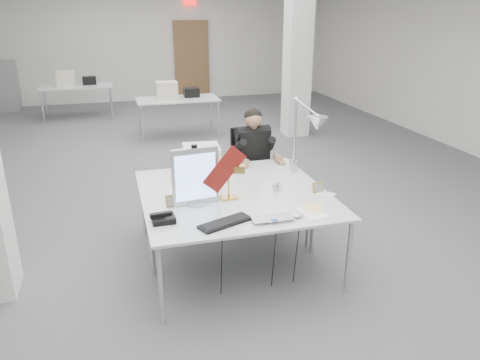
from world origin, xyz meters
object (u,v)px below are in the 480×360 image
(desk_phone, at_px, (163,219))
(architect_lamp, at_px, (304,134))
(beige_monitor, at_px, (202,162))
(desk_main, at_px, (247,212))
(monitor, at_px, (195,176))
(office_chair, at_px, (252,176))
(laptop, at_px, (275,222))
(seated_person, at_px, (253,145))
(bankers_lamp, at_px, (229,184))

(desk_phone, relative_size, architect_lamp, 0.20)
(beige_monitor, distance_m, architect_lamp, 1.11)
(desk_main, relative_size, monitor, 3.33)
(desk_main, relative_size, office_chair, 1.86)
(monitor, distance_m, desk_phone, 0.52)
(desk_main, relative_size, architect_lamp, 1.86)
(monitor, bearing_deg, laptop, -52.68)
(monitor, bearing_deg, desk_phone, -144.40)
(seated_person, xyz_separation_m, laptop, (-0.38, -1.84, -0.13))
(seated_person, distance_m, beige_monitor, 0.96)
(laptop, relative_size, architect_lamp, 0.37)
(office_chair, distance_m, laptop, 1.95)
(desk_main, bearing_deg, laptop, -64.36)
(office_chair, relative_size, desk_phone, 4.94)
(seated_person, relative_size, laptop, 2.77)
(architect_lamp, bearing_deg, beige_monitor, 166.12)
(seated_person, relative_size, bankers_lamp, 3.24)
(office_chair, distance_m, architect_lamp, 1.23)
(office_chair, height_order, bankers_lamp, bankers_lamp)
(beige_monitor, bearing_deg, architect_lamp, -10.93)
(beige_monitor, bearing_deg, bankers_lamp, -72.48)
(laptop, height_order, beige_monitor, beige_monitor)
(beige_monitor, xyz_separation_m, architect_lamp, (1.03, -0.30, 0.31))
(desk_phone, xyz_separation_m, beige_monitor, (0.53, 0.96, 0.15))
(office_chair, height_order, beige_monitor, beige_monitor)
(desk_main, distance_m, laptop, 0.35)
(desk_phone, bearing_deg, bankers_lamp, 26.17)
(monitor, distance_m, beige_monitor, 0.69)
(desk_main, relative_size, laptop, 5.03)
(monitor, xyz_separation_m, beige_monitor, (0.19, 0.66, -0.09))
(office_chair, bearing_deg, monitor, -128.63)
(desk_phone, relative_size, beige_monitor, 0.52)
(desk_main, distance_m, office_chair, 1.69)
(desk_main, bearing_deg, bankers_lamp, 105.48)
(seated_person, xyz_separation_m, beige_monitor, (-0.75, -0.59, 0.03))
(bankers_lamp, xyz_separation_m, architect_lamp, (0.89, 0.32, 0.33))
(laptop, distance_m, architect_lamp, 1.25)
(bankers_lamp, relative_size, architect_lamp, 0.32)
(desk_main, height_order, bankers_lamp, bankers_lamp)
(monitor, bearing_deg, beige_monitor, 67.84)
(seated_person, relative_size, beige_monitor, 2.64)
(office_chair, height_order, monitor, monitor)
(desk_phone, bearing_deg, seated_person, 49.38)
(desk_phone, bearing_deg, architect_lamp, 22.06)
(bankers_lamp, distance_m, desk_phone, 0.76)
(desk_phone, bearing_deg, monitor, 40.67)
(architect_lamp, bearing_deg, seated_person, 109.42)
(desk_main, relative_size, bankers_lamp, 5.89)
(desk_phone, distance_m, beige_monitor, 1.11)
(office_chair, bearing_deg, laptop, -104.03)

